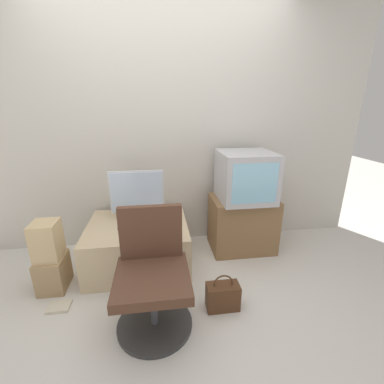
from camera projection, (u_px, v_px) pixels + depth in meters
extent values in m
plane|color=beige|center=(177.00, 327.00, 1.82)|extent=(12.00, 12.00, 0.00)
cube|color=beige|center=(164.00, 125.00, 2.65)|extent=(4.40, 0.05, 2.60)
cube|color=#CCB289|center=(139.00, 244.00, 2.51)|extent=(0.94, 0.80, 0.43)
cube|color=olive|center=(242.00, 223.00, 2.76)|extent=(0.66, 0.46, 0.58)
cylinder|color=silver|center=(139.00, 217.00, 2.56)|extent=(0.24, 0.24, 0.02)
cylinder|color=silver|center=(138.00, 214.00, 2.54)|extent=(0.07, 0.07, 0.06)
cube|color=silver|center=(137.00, 192.00, 2.48)|extent=(0.52, 0.01, 0.42)
cube|color=silver|center=(137.00, 192.00, 2.47)|extent=(0.49, 0.02, 0.39)
cube|color=#2D2D2D|center=(135.00, 225.00, 2.39)|extent=(0.29, 0.13, 0.01)
ellipsoid|color=black|center=(156.00, 224.00, 2.42)|extent=(0.06, 0.03, 0.03)
cube|color=#B7B7BC|center=(245.00, 176.00, 2.56)|extent=(0.52, 0.52, 0.49)
cube|color=#8CC6E5|center=(255.00, 184.00, 2.32)|extent=(0.43, 0.01, 0.38)
cylinder|color=#333333|center=(155.00, 324.00, 1.83)|extent=(0.53, 0.53, 0.03)
cylinder|color=#4C4C51|center=(154.00, 303.00, 1.77)|extent=(0.05, 0.05, 0.33)
cube|color=#513323|center=(152.00, 279.00, 1.71)|extent=(0.50, 0.50, 0.07)
cube|color=#513323|center=(151.00, 232.00, 1.84)|extent=(0.45, 0.05, 0.40)
cube|color=#A3845B|center=(53.00, 273.00, 2.18)|extent=(0.21, 0.28, 0.29)
cube|color=#D1B27F|center=(47.00, 241.00, 2.08)|extent=(0.20, 0.22, 0.32)
cube|color=#4C2D19|center=(223.00, 296.00, 1.97)|extent=(0.25, 0.13, 0.21)
torus|color=#4C2D19|center=(223.00, 284.00, 1.93)|extent=(0.15, 0.01, 0.15)
cube|color=beige|center=(59.00, 307.00, 1.99)|extent=(0.16, 0.12, 0.02)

